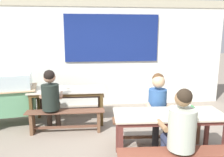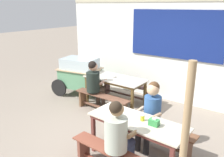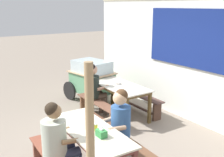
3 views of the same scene
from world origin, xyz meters
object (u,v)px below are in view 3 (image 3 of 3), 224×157
at_px(person_left_back_turned, 94,86).
at_px(bench_near_back, 122,147).
at_px(bench_far_back, 137,99).
at_px(condiment_jar, 95,127).
at_px(wooden_support_post, 91,153).
at_px(person_right_near_table, 117,122).
at_px(dining_table_far, 119,88).
at_px(bench_far_front, 98,109).
at_px(person_near_front, 58,139).
at_px(tissue_box, 101,133).
at_px(dining_table_near, 91,134).
at_px(food_cart, 91,77).
at_px(soup_bowl, 117,83).

bearing_deg(person_left_back_turned, bench_near_back, -18.22).
distance_m(bench_far_back, condiment_jar, 2.90).
distance_m(person_left_back_turned, wooden_support_post, 3.45).
height_order(person_right_near_table, person_left_back_turned, person_right_near_table).
xyz_separation_m(dining_table_far, bench_far_back, (0.00, 0.56, -0.38)).
bearing_deg(bench_far_front, person_right_near_table, -21.40).
height_order(person_near_front, condiment_jar, person_near_front).
distance_m(dining_table_far, tissue_box, 2.63).
xyz_separation_m(dining_table_near, food_cart, (-3.00, 1.74, -0.03)).
distance_m(person_left_back_turned, person_near_front, 2.59).
relative_size(tissue_box, soup_bowl, 1.02).
bearing_deg(person_right_near_table, soup_bowl, 144.96).
bearing_deg(dining_table_far, wooden_support_post, -40.48).
distance_m(dining_table_near, bench_far_back, 2.86).
bearing_deg(bench_far_back, person_left_back_turned, -105.11).
bearing_deg(person_near_front, person_left_back_turned, 138.30).
height_order(bench_near_back, person_right_near_table, person_right_near_table).
xyz_separation_m(bench_far_front, wooden_support_post, (2.67, -1.71, 0.72)).
bearing_deg(bench_near_back, food_cart, 158.71).
height_order(dining_table_near, bench_near_back, dining_table_near).
height_order(food_cart, person_right_near_table, person_right_near_table).
distance_m(food_cart, person_left_back_turned, 1.16).
bearing_deg(bench_near_back, wooden_support_post, -49.41).
height_order(bench_near_back, person_near_front, person_near_front).
xyz_separation_m(dining_table_far, bench_far_front, (-0.00, -0.56, -0.39)).
height_order(dining_table_far, soup_bowl, soup_bowl).
xyz_separation_m(person_near_front, soup_bowl, (-1.71, 2.23, 0.05)).
relative_size(dining_table_near, person_left_back_turned, 1.33).
distance_m(bench_far_back, bench_far_front, 1.13).
bearing_deg(dining_table_far, person_right_near_table, -36.07).
xyz_separation_m(bench_far_back, food_cart, (-1.32, -0.55, 0.35)).
relative_size(dining_table_near, person_right_near_table, 1.32).
bearing_deg(person_near_front, dining_table_near, 85.67).
distance_m(dining_table_far, wooden_support_post, 3.52).
distance_m(bench_far_front, tissue_box, 2.36).
xyz_separation_m(dining_table_near, condiment_jar, (0.07, 0.04, 0.13)).
relative_size(dining_table_far, person_left_back_turned, 1.27).
distance_m(person_right_near_table, person_near_front, 1.01).
height_order(dining_table_far, bench_far_front, dining_table_far).
bearing_deg(condiment_jar, person_near_front, -101.42).
height_order(bench_far_front, tissue_box, tissue_box).
relative_size(bench_far_front, wooden_support_post, 0.77).
distance_m(bench_near_back, food_cart, 3.26).
bearing_deg(bench_far_front, bench_far_back, 89.56).
height_order(food_cart, person_near_front, person_near_front).
xyz_separation_m(bench_far_front, person_near_front, (1.65, -1.67, 0.45)).
xyz_separation_m(dining_table_near, soup_bowl, (-1.75, 1.72, 0.11)).
bearing_deg(person_left_back_turned, condiment_jar, -29.93).
distance_m(bench_far_front, food_cart, 1.48).
height_order(condiment_jar, wooden_support_post, wooden_support_post).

